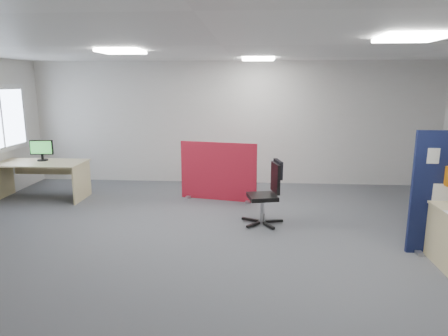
# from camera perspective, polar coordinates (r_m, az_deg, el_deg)

# --- Properties ---
(floor) EXTENTS (9.00, 9.00, 0.00)m
(floor) POSITION_cam_1_polar(r_m,az_deg,el_deg) (5.82, -0.28, -10.39)
(floor) COLOR #525459
(floor) RESTS_ON ground
(ceiling) EXTENTS (9.00, 7.00, 0.02)m
(ceiling) POSITION_cam_1_polar(r_m,az_deg,el_deg) (5.41, -0.31, 17.12)
(ceiling) COLOR white
(ceiling) RESTS_ON wall_back
(wall_back) EXTENTS (9.00, 0.02, 2.70)m
(wall_back) POSITION_cam_1_polar(r_m,az_deg,el_deg) (8.92, 1.44, 6.40)
(wall_back) COLOR silver
(wall_back) RESTS_ON floor
(wall_front) EXTENTS (9.00, 0.02, 2.70)m
(wall_front) POSITION_cam_1_polar(r_m,az_deg,el_deg) (2.10, -7.82, -12.46)
(wall_front) COLOR silver
(wall_front) RESTS_ON floor
(window) EXTENTS (0.06, 1.70, 1.30)m
(window) POSITION_cam_1_polar(r_m,az_deg,el_deg) (8.85, -29.34, 6.14)
(window) COLOR white
(window) RESTS_ON wall_left
(ceiling_lights) EXTENTS (4.10, 4.10, 0.04)m
(ceiling_lights) POSITION_cam_1_polar(r_m,az_deg,el_deg) (6.05, 3.47, 16.26)
(ceiling_lights) COLOR white
(ceiling_lights) RESTS_ON ceiling
(red_divider) EXTENTS (1.48, 0.35, 1.12)m
(red_divider) POSITION_cam_1_polar(r_m,az_deg,el_deg) (7.66, -0.83, -0.58)
(red_divider) COLOR maroon
(red_divider) RESTS_ON floor
(second_desk) EXTENTS (1.68, 0.84, 0.73)m
(second_desk) POSITION_cam_1_polar(r_m,az_deg,el_deg) (8.55, -24.61, -0.32)
(second_desk) COLOR #D1BF86
(second_desk) RESTS_ON floor
(monitor_second) EXTENTS (0.45, 0.20, 0.40)m
(monitor_second) POSITION_cam_1_polar(r_m,az_deg,el_deg) (8.59, -24.61, 2.43)
(monitor_second) COLOR black
(monitor_second) RESTS_ON second_desk
(office_chair) EXTENTS (0.68, 0.66, 1.02)m
(office_chair) POSITION_cam_1_polar(r_m,az_deg,el_deg) (6.37, 6.43, -2.97)
(office_chair) COLOR black
(office_chair) RESTS_ON floor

